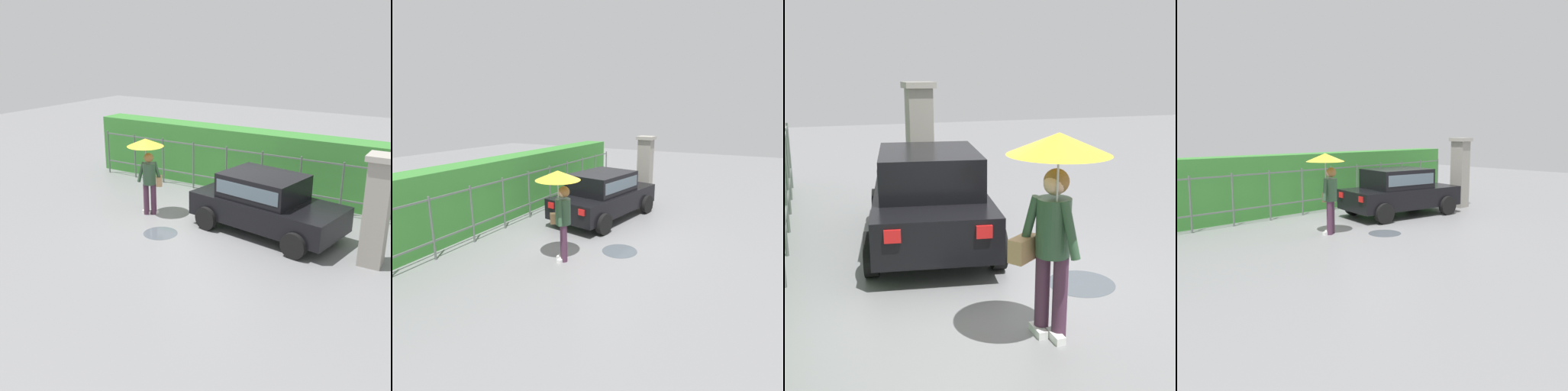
# 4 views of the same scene
# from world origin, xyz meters

# --- Properties ---
(ground_plane) EXTENTS (40.00, 40.00, 0.00)m
(ground_plane) POSITION_xyz_m (0.00, 0.00, 0.00)
(ground_plane) COLOR slate
(car) EXTENTS (3.93, 2.36, 1.48)m
(car) POSITION_xyz_m (1.35, 0.39, 0.80)
(car) COLOR black
(car) RESTS_ON ground
(pedestrian) EXTENTS (0.97, 0.97, 2.08)m
(pedestrian) POSITION_xyz_m (-1.88, -0.06, 1.54)
(pedestrian) COLOR #47283D
(pedestrian) RESTS_ON ground
(gate_pillar) EXTENTS (0.60, 0.60, 2.42)m
(gate_pillar) POSITION_xyz_m (4.02, -0.06, 1.24)
(gate_pillar) COLOR gray
(gate_pillar) RESTS_ON ground
(fence_section) EXTENTS (11.74, 0.05, 1.50)m
(fence_section) POSITION_xyz_m (0.30, 2.50, 0.82)
(fence_section) COLOR #59605B
(fence_section) RESTS_ON ground
(hedge_row) EXTENTS (12.69, 0.90, 1.90)m
(hedge_row) POSITION_xyz_m (0.30, 3.32, 0.95)
(hedge_row) COLOR #387F33
(hedge_row) RESTS_ON ground
(puddle_near) EXTENTS (0.85, 0.85, 0.00)m
(puddle_near) POSITION_xyz_m (-0.80, -1.05, 0.00)
(puddle_near) COLOR #4C545B
(puddle_near) RESTS_ON ground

